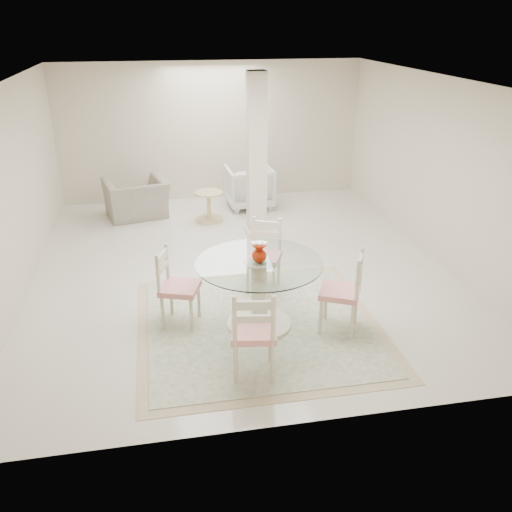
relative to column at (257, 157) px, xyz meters
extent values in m
plane|color=silver|center=(-0.50, -1.30, -1.35)|extent=(7.00, 7.00, 0.00)
cube|color=beige|center=(-0.50, 2.20, 0.00)|extent=(6.00, 0.02, 2.70)
cube|color=beige|center=(-0.50, -4.80, 0.00)|extent=(6.00, 0.02, 2.70)
cube|color=beige|center=(-3.50, -1.30, 0.00)|extent=(0.02, 7.00, 2.70)
cube|color=beige|center=(2.50, -1.30, 0.00)|extent=(0.02, 7.00, 2.70)
cube|color=white|center=(-0.50, -1.30, 1.35)|extent=(6.00, 7.00, 0.02)
cube|color=beige|center=(0.00, 0.00, 0.00)|extent=(0.30, 0.30, 2.70)
cube|color=tan|center=(-0.54, -3.04, -1.35)|extent=(2.91, 2.91, 0.01)
cube|color=beige|center=(-0.54, -3.04, -1.34)|extent=(2.67, 2.67, 0.01)
cylinder|color=beige|center=(-0.54, -3.04, -1.32)|extent=(0.78, 0.78, 0.06)
cylinder|color=beige|center=(-0.54, -3.04, -0.90)|extent=(0.19, 0.19, 0.80)
cylinder|color=beige|center=(-0.54, -3.04, -0.52)|extent=(0.32, 0.32, 0.03)
cylinder|color=white|center=(-0.54, -3.04, -0.50)|extent=(1.49, 1.49, 0.01)
ellipsoid|color=#AA1F05|center=(-0.54, -3.04, -0.41)|extent=(0.17, 0.17, 0.16)
cylinder|color=#AA1F05|center=(-0.54, -3.04, -0.31)|extent=(0.09, 0.09, 0.05)
cylinder|color=#AA1F05|center=(-0.54, -3.04, -0.28)|extent=(0.15, 0.15, 0.02)
ellipsoid|color=white|center=(-0.54, -3.04, -0.25)|extent=(0.10, 0.10, 0.04)
ellipsoid|color=white|center=(-0.49, -3.02, -0.27)|extent=(0.10, 0.10, 0.04)
ellipsoid|color=white|center=(-0.59, -3.01, -0.26)|extent=(0.10, 0.10, 0.04)
cylinder|color=beige|center=(0.29, -3.03, -1.12)|extent=(0.04, 0.04, 0.47)
cylinder|color=beige|center=(0.13, -3.36, -1.12)|extent=(0.04, 0.04, 0.47)
cylinder|color=beige|center=(0.62, -3.19, -1.12)|extent=(0.04, 0.04, 0.47)
cylinder|color=beige|center=(0.46, -3.52, -1.12)|extent=(0.04, 0.04, 0.47)
cube|color=red|center=(0.38, -3.27, -0.85)|extent=(0.60, 0.60, 0.07)
cube|color=beige|center=(0.56, -3.36, -0.51)|extent=(0.22, 0.38, 0.55)
cylinder|color=beige|center=(-0.54, -2.21, -1.12)|extent=(0.04, 0.04, 0.46)
cylinder|color=beige|center=(-0.21, -2.35, -1.12)|extent=(0.04, 0.04, 0.46)
cylinder|color=beige|center=(-0.40, -1.88, -1.12)|extent=(0.04, 0.04, 0.46)
cylinder|color=beige|center=(-0.07, -2.02, -1.12)|extent=(0.04, 0.04, 0.46)
cube|color=red|center=(-0.31, -2.12, -0.86)|extent=(0.58, 0.58, 0.07)
cube|color=beige|center=(-0.22, -1.93, -0.52)|extent=(0.38, 0.20, 0.54)
cylinder|color=beige|center=(-1.35, -3.02, -1.12)|extent=(0.04, 0.04, 0.45)
cylinder|color=beige|center=(-1.24, -2.69, -1.12)|extent=(0.04, 0.04, 0.45)
cylinder|color=beige|center=(-1.69, -2.91, -1.12)|extent=(0.04, 0.04, 0.45)
cylinder|color=beige|center=(-1.57, -2.57, -1.12)|extent=(0.04, 0.04, 0.45)
cube|color=#B51317|center=(-1.46, -2.80, -0.86)|extent=(0.55, 0.55, 0.07)
cube|color=beige|center=(-1.65, -2.73, -0.53)|extent=(0.17, 0.39, 0.53)
cylinder|color=beige|center=(-0.57, -3.80, -1.11)|extent=(0.05, 0.05, 0.48)
cylinder|color=beige|center=(-0.94, -3.74, -1.11)|extent=(0.05, 0.05, 0.48)
cylinder|color=beige|center=(-0.62, -4.17, -1.11)|extent=(0.05, 0.05, 0.48)
cylinder|color=beige|center=(-0.99, -4.11, -1.11)|extent=(0.05, 0.05, 0.48)
cube|color=red|center=(-0.78, -3.95, -0.84)|extent=(0.52, 0.52, 0.07)
cube|color=beige|center=(-0.81, -4.16, -0.49)|extent=(0.42, 0.11, 0.56)
imported|color=gray|center=(-2.04, 1.26, -0.99)|extent=(1.29, 1.19, 0.71)
imported|color=silver|center=(0.13, 1.46, -0.95)|extent=(0.90, 0.93, 0.81)
cylinder|color=#CFBA7F|center=(-0.74, 0.80, -1.33)|extent=(0.51, 0.51, 0.04)
cylinder|color=#CFBA7F|center=(-0.74, 0.80, -1.08)|extent=(0.07, 0.07, 0.48)
cylinder|color=#CFBA7F|center=(-0.74, 0.80, -0.82)|extent=(0.53, 0.53, 0.03)
camera|label=1|loc=(-1.63, -8.62, 2.12)|focal=38.00mm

